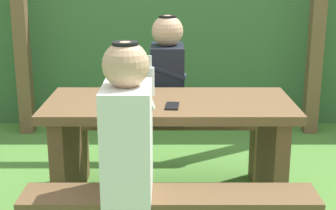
% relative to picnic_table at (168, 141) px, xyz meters
% --- Properties ---
extents(hedge_backdrop, '(6.40, 0.79, 1.65)m').
position_rel_picnic_table_xyz_m(hedge_backdrop, '(0.00, 2.34, 0.32)').
color(hedge_backdrop, '#3A6737').
rests_on(hedge_backdrop, ground_plane).
extents(pergola_post_left, '(0.12, 0.12, 2.13)m').
position_rel_picnic_table_xyz_m(pergola_post_left, '(-1.30, 1.68, 0.55)').
color(pergola_post_left, brown).
rests_on(pergola_post_left, ground_plane).
extents(pergola_post_right, '(0.12, 0.12, 2.13)m').
position_rel_picnic_table_xyz_m(pergola_post_right, '(1.30, 1.68, 0.55)').
color(pergola_post_right, brown).
rests_on(pergola_post_right, ground_plane).
extents(picnic_table, '(1.40, 0.64, 0.75)m').
position_rel_picnic_table_xyz_m(picnic_table, '(0.00, 0.00, 0.00)').
color(picnic_table, brown).
rests_on(picnic_table, ground_plane).
extents(bench_far, '(1.40, 0.24, 0.46)m').
position_rel_picnic_table_xyz_m(bench_far, '(0.00, 0.59, -0.18)').
color(bench_far, brown).
rests_on(bench_far, ground_plane).
extents(person_white_shirt, '(0.25, 0.35, 0.72)m').
position_rel_picnic_table_xyz_m(person_white_shirt, '(-0.19, -0.58, 0.28)').
color(person_white_shirt, white).
rests_on(person_white_shirt, bench_near).
extents(person_black_coat, '(0.25, 0.35, 0.72)m').
position_rel_picnic_table_xyz_m(person_black_coat, '(-0.01, 0.58, 0.28)').
color(person_black_coat, black).
rests_on(person_black_coat, bench_far).
extents(drinking_glass, '(0.07, 0.07, 0.08)m').
position_rel_picnic_table_xyz_m(drinking_glass, '(-0.23, -0.09, 0.28)').
color(drinking_glass, silver).
rests_on(drinking_glass, picnic_table).
extents(bottle_left, '(0.06, 0.06, 0.24)m').
position_rel_picnic_table_xyz_m(bottle_left, '(-0.12, 0.11, 0.34)').
color(bottle_left, silver).
rests_on(bottle_left, picnic_table).
extents(cell_phone, '(0.08, 0.14, 0.01)m').
position_rel_picnic_table_xyz_m(cell_phone, '(0.02, -0.13, 0.25)').
color(cell_phone, black).
rests_on(cell_phone, picnic_table).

